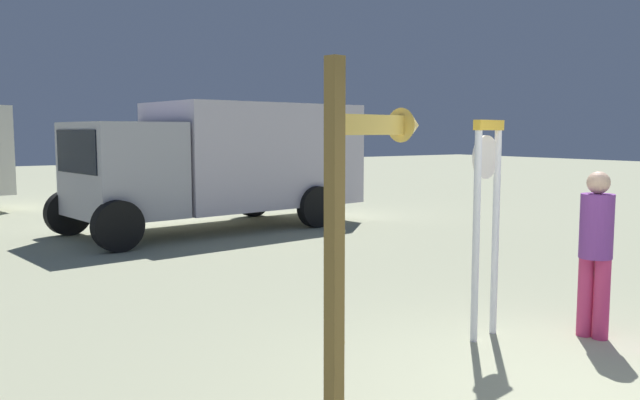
# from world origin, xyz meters

# --- Properties ---
(standing_clock) EXTENTS (0.46, 0.18, 2.19)m
(standing_clock) POSITION_xyz_m (0.52, 1.57, 1.35)
(standing_clock) COLOR white
(standing_clock) RESTS_ON ground_plane
(arrow_sign) EXTENTS (0.98, 0.36, 2.56)m
(arrow_sign) POSITION_xyz_m (-1.69, 0.71, 1.64)
(arrow_sign) COLOR olive
(arrow_sign) RESTS_ON ground_plane
(person_near_clock) EXTENTS (0.32, 0.32, 1.68)m
(person_near_clock) POSITION_xyz_m (1.43, 0.94, 0.94)
(person_near_clock) COLOR #C7356A
(person_near_clock) RESTS_ON ground_plane
(box_truck_near) EXTENTS (6.67, 3.27, 2.68)m
(box_truck_near) POSITION_xyz_m (1.74, 9.91, 1.49)
(box_truck_near) COLOR silver
(box_truck_near) RESTS_ON ground_plane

